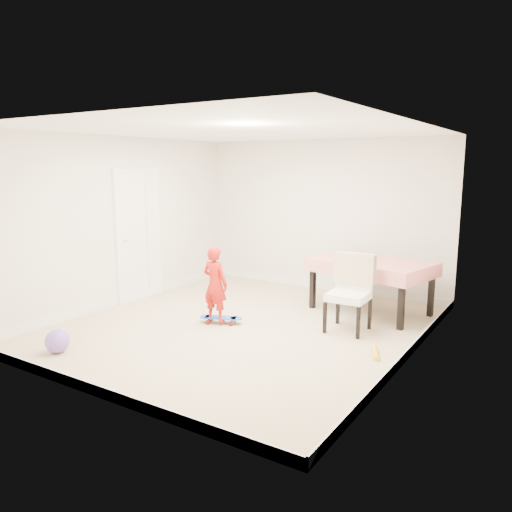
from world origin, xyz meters
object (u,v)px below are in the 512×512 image
Objects in this scene: dining_table at (370,286)px; dining_chair at (348,294)px; child at (215,287)px; balloon at (57,341)px; skateboard at (221,320)px.

dining_chair is (0.06, -1.00, 0.11)m from dining_table.
child is at bearing -120.97° from dining_table.
dining_table is at bearing 91.54° from dining_chair.
dining_table is 1.65× the size of dining_chair.
balloon is at bearing 64.89° from child.
skateboard is at bearing -159.94° from dining_chair.
dining_chair is 3.63m from balloon.
child is (-1.65, -0.69, 0.02)m from dining_chair.
dining_chair is at bearing -0.03° from skateboard.
dining_table reaches higher than balloon.
child reaches higher than skateboard.
dining_chair is 1.69× the size of skateboard.
child is at bearing -152.68° from skateboard.
dining_table is 5.99× the size of balloon.
skateboard is at bearing -130.27° from child.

